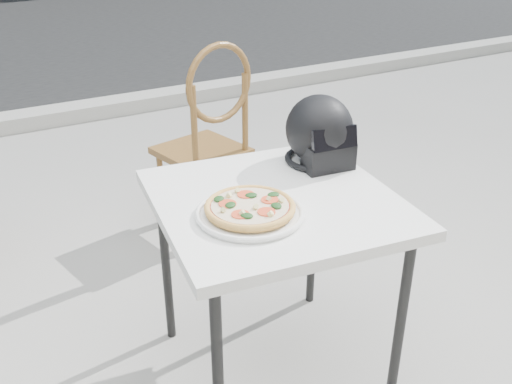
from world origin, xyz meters
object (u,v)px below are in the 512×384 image
pizza (250,207)px  helmet (320,134)px  cafe_table_main (275,215)px  cafe_chair_main (209,131)px  plate (250,213)px

pizza → helmet: 0.50m
cafe_table_main → pizza: 0.18m
pizza → cafe_chair_main: cafe_chair_main is taller
plate → pizza: bearing=60.4°
plate → cafe_chair_main: bearing=71.1°
cafe_table_main → plate: 0.17m
cafe_table_main → helmet: (0.29, 0.17, 0.18)m
plate → pizza: pizza is taller
cafe_table_main → pizza: size_ratio=2.56×
pizza → cafe_chair_main: size_ratio=0.33×
pizza → helmet: (0.43, 0.24, 0.08)m
pizza → cafe_chair_main: bearing=71.1°
plate → helmet: helmet is taller
helmet → cafe_chair_main: size_ratio=0.27×
cafe_table_main → plate: bearing=-152.8°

